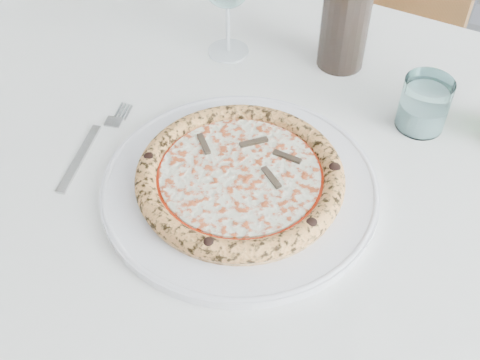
# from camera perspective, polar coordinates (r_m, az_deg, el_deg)

# --- Properties ---
(dining_table) EXTENTS (1.53, 0.95, 0.76)m
(dining_table) POSITION_cam_1_polar(r_m,az_deg,el_deg) (0.93, 2.66, -0.42)
(dining_table) COLOR brown
(dining_table) RESTS_ON floor
(chair_far) EXTENTS (0.47, 0.47, 0.93)m
(chair_far) POSITION_cam_1_polar(r_m,az_deg,el_deg) (1.65, 12.85, 15.83)
(chair_far) COLOR brown
(chair_far) RESTS_ON floor
(plate) EXTENTS (0.37, 0.37, 0.02)m
(plate) POSITION_cam_1_polar(r_m,az_deg,el_deg) (0.80, 0.00, -0.55)
(plate) COLOR white
(plate) RESTS_ON dining_table
(pizza) EXTENTS (0.27, 0.27, 0.03)m
(pizza) POSITION_cam_1_polar(r_m,az_deg,el_deg) (0.79, -0.00, 0.31)
(pizza) COLOR #E4B176
(pizza) RESTS_ON plate
(fork) EXTENTS (0.04, 0.19, 0.00)m
(fork) POSITION_cam_1_polar(r_m,az_deg,el_deg) (0.89, -13.95, 3.17)
(fork) COLOR #ADADAD
(fork) RESTS_ON dining_table
(tumbler) EXTENTS (0.07, 0.07, 0.08)m
(tumbler) POSITION_cam_1_polar(r_m,az_deg,el_deg) (0.92, 17.00, 6.64)
(tumbler) COLOR white
(tumbler) RESTS_ON dining_table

